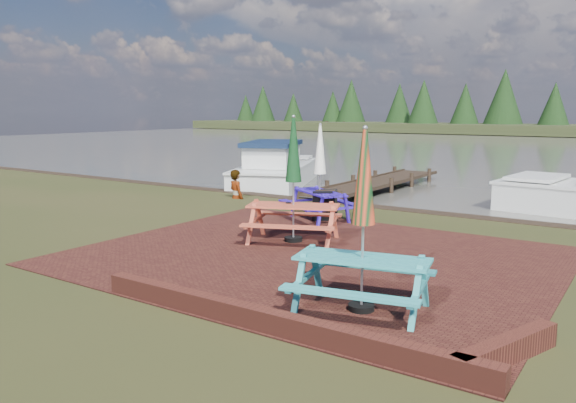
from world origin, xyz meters
The scene contains 11 objects.
ground centered at (0.00, 0.00, 0.00)m, with size 120.00×120.00×0.00m, color black.
paving centered at (0.00, 1.00, 0.01)m, with size 9.00×7.50×0.02m, color #341410.
brick_wall centered at (2.15, -2.42, 0.15)m, with size 6.21×1.79×0.30m.
water centered at (0.00, 37.00, 0.00)m, with size 120.00×60.00×0.02m, color #424039.
picnic_table_teal centered at (2.16, -1.22, 0.93)m, with size 2.21×2.05×2.64m.
picnic_table_red centered at (-1.03, 1.84, 0.96)m, with size 2.50×2.38×2.74m.
picnic_table_blue centered at (-1.82, 4.30, 0.88)m, with size 2.39×2.33×2.51m.
chalkboard centered at (-1.61, 4.23, 0.43)m, with size 0.54×0.74×0.83m.
jetty centered at (-3.50, 11.28, 0.11)m, with size 1.76×9.08×1.00m.
boat_jetty centered at (-7.52, 10.40, 0.41)m, with size 4.92×7.38×2.03m.
person centered at (-6.00, 5.97, 0.93)m, with size 0.68×0.45×1.86m, color gray.
Camera 1 is at (5.61, -8.26, 2.89)m, focal length 35.00 mm.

